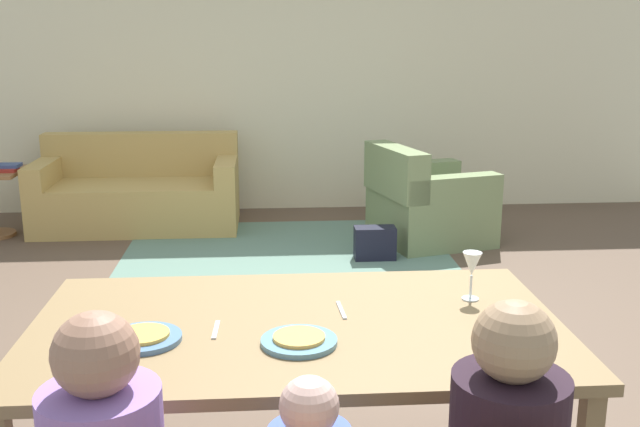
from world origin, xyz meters
The scene contains 16 objects.
ground_plane centered at (0.00, 0.40, -0.01)m, with size 7.50×6.01×0.02m, color brown.
back_wall centered at (0.00, 3.46, 1.35)m, with size 7.50×0.10×2.70m, color beige.
dining_table centered at (-0.28, -1.44, 0.70)m, with size 1.85×1.06×0.76m.
plate_near_man centered at (-0.79, -1.56, 0.77)m, with size 0.25×0.25×0.02m, color #4C729C.
pizza_near_man centered at (-0.79, -1.56, 0.78)m, with size 0.17×0.17×0.01m, color gold.
plate_near_child centered at (-0.28, -1.62, 0.77)m, with size 0.25×0.25×0.02m, color #57869E.
pizza_near_child centered at (-0.28, -1.62, 0.78)m, with size 0.17×0.17×0.01m, color gold.
wine_glass centered at (0.38, -1.26, 0.89)m, with size 0.07×0.07×0.19m.
fork centered at (-0.56, -1.49, 0.76)m, with size 0.02×0.15×0.01m, color silver.
knife centered at (-0.11, -1.34, 0.76)m, with size 0.01×0.17×0.01m, color silver.
area_rug centered at (-0.23, 1.95, 0.00)m, with size 2.60×1.80×0.01m, color slate.
couch centered at (-1.54, 2.81, 0.30)m, with size 1.79×0.86×0.82m.
armchair centered at (0.95, 2.13, 0.32)m, with size 1.06×1.05×0.82m.
book_lower centered at (-2.61, 2.50, 0.59)m, with size 0.22×0.16×0.03m, color #A02821.
book_upper centered at (-2.60, 2.55, 0.62)m, with size 0.22×0.16×0.03m, color #394C81.
handbag centered at (0.45, 1.65, 0.13)m, with size 0.32×0.16×0.26m, color black.
Camera 1 is at (-0.37, -3.84, 1.75)m, focal length 41.44 mm.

